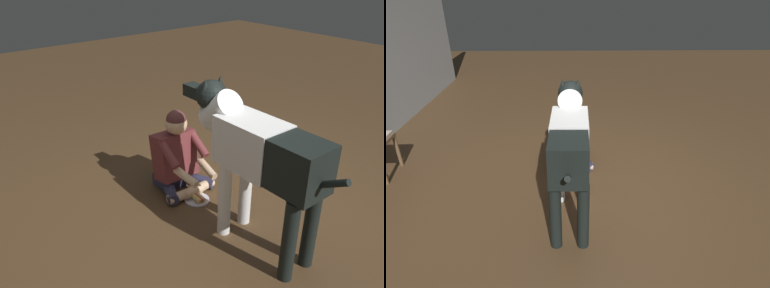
% 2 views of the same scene
% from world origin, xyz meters
% --- Properties ---
extents(ground_plane, '(15.26, 15.26, 0.00)m').
position_xyz_m(ground_plane, '(0.00, 0.00, 0.00)').
color(ground_plane, '#4F3620').
extents(person_sitting_on_floor, '(0.65, 0.58, 0.82)m').
position_xyz_m(person_sitting_on_floor, '(0.54, 0.31, 0.33)').
color(person_sitting_on_floor, '#2E2E4A').
rests_on(person_sitting_on_floor, ground).
extents(large_dog, '(1.59, 0.35, 1.25)m').
position_xyz_m(large_dog, '(-0.46, 0.32, 0.81)').
color(large_dog, white).
rests_on(large_dog, ground).
extents(hot_dog_on_plate, '(0.24, 0.24, 0.06)m').
position_xyz_m(hot_dog_on_plate, '(0.24, 0.31, 0.03)').
color(hot_dog_on_plate, silver).
rests_on(hot_dog_on_plate, ground).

